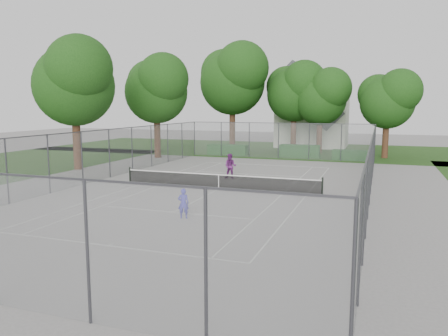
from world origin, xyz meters
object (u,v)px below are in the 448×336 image
(girl_player, at_px, (183,203))
(woman_player, at_px, (230,166))
(house, at_px, (313,113))
(tennis_net, at_px, (219,181))

(girl_player, distance_m, woman_player, 11.35)
(house, xyz_separation_m, woman_player, (-1.85, -26.88, -3.37))
(girl_player, relative_size, woman_player, 0.78)
(tennis_net, bearing_deg, woman_player, 98.25)
(tennis_net, distance_m, woman_player, 4.06)
(house, distance_m, woman_player, 27.16)
(tennis_net, bearing_deg, girl_player, -82.60)
(house, height_order, girl_player, house)
(house, bearing_deg, girl_player, -90.50)
(tennis_net, relative_size, girl_player, 9.15)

